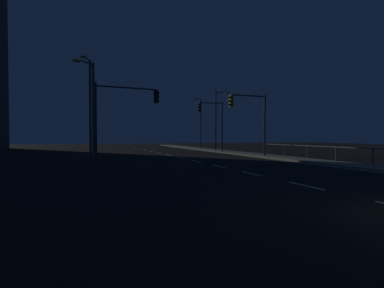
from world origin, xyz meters
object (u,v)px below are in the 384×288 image
(traffic_light_near_left, at_px, (212,116))
(street_lamp_far_end, at_px, (89,99))
(street_lamp_across_street, at_px, (90,102))
(street_lamp_median, at_px, (199,118))
(traffic_light_far_right, at_px, (125,106))
(traffic_light_far_center, at_px, (250,112))
(street_lamp_mid_block, at_px, (218,115))

(traffic_light_near_left, bearing_deg, street_lamp_far_end, -158.57)
(street_lamp_across_street, bearing_deg, traffic_light_near_left, 41.13)
(traffic_light_near_left, distance_m, street_lamp_median, 9.17)
(street_lamp_across_street, bearing_deg, street_lamp_median, 53.84)
(traffic_light_far_right, distance_m, street_lamp_far_end, 4.79)
(traffic_light_near_left, height_order, street_lamp_across_street, street_lamp_across_street)
(street_lamp_far_end, height_order, street_lamp_across_street, street_lamp_far_end)
(traffic_light_far_center, relative_size, street_lamp_across_street, 0.81)
(traffic_light_far_center, bearing_deg, street_lamp_far_end, 164.73)
(street_lamp_median, bearing_deg, traffic_light_far_center, -96.34)
(street_lamp_median, xyz_separation_m, street_lamp_across_street, (-14.88, -20.36, -0.30))
(traffic_light_far_center, xyz_separation_m, street_lamp_across_street, (-12.92, -2.78, 0.11))
(traffic_light_far_right, bearing_deg, street_lamp_across_street, -137.48)
(street_lamp_far_end, distance_m, street_lamp_mid_block, 15.95)
(street_lamp_across_street, bearing_deg, traffic_light_far_right, 42.52)
(traffic_light_near_left, height_order, traffic_light_far_right, traffic_light_near_left)
(street_lamp_far_end, bearing_deg, traffic_light_near_left, 21.43)
(street_lamp_across_street, bearing_deg, street_lamp_far_end, 89.42)
(traffic_light_far_center, height_order, street_lamp_across_street, street_lamp_across_street)
(street_lamp_mid_block, bearing_deg, traffic_light_far_right, -137.97)
(street_lamp_far_end, bearing_deg, street_lamp_mid_block, 25.26)
(traffic_light_near_left, bearing_deg, traffic_light_far_center, -90.71)
(street_lamp_far_end, relative_size, street_lamp_mid_block, 1.18)
(street_lamp_median, height_order, street_lamp_mid_block, street_lamp_median)
(street_lamp_far_end, bearing_deg, street_lamp_across_street, -90.58)
(traffic_light_far_right, height_order, street_lamp_median, street_lamp_median)
(traffic_light_far_center, bearing_deg, traffic_light_near_left, 89.29)
(traffic_light_far_center, distance_m, street_lamp_median, 17.69)
(street_lamp_across_street, relative_size, street_lamp_mid_block, 0.95)
(traffic_light_far_center, height_order, street_lamp_mid_block, street_lamp_mid_block)
(traffic_light_far_right, height_order, street_lamp_across_street, street_lamp_across_street)
(traffic_light_far_right, xyz_separation_m, street_lamp_far_end, (-2.36, 4.07, 0.90))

